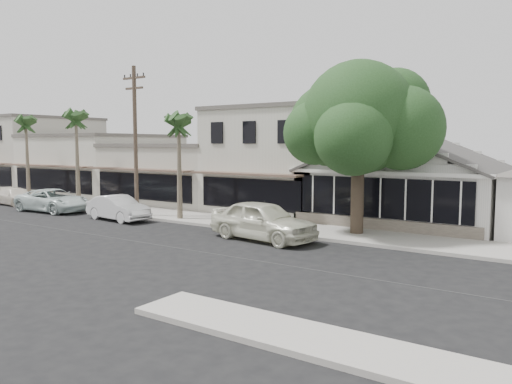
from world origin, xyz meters
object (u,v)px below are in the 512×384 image
Objects in this scene: utility_pole at (135,138)px; car_3 at (16,197)px; car_1 at (118,208)px; shade_tree at (360,121)px; car_0 at (263,220)px; car_2 at (53,200)px.

car_3 is (-11.91, -0.73, -4.17)m from utility_pole.
shade_tree reaches higher than car_1.
car_0 reaches higher than car_3.
utility_pole is 7.79m from car_2.
car_0 is 1.00× the size of car_2.
shade_tree is at bearing -32.52° from car_0.
utility_pole is 4.30m from car_1.
car_0 is at bearing -130.08° from shade_tree.
car_1 is at bearing -165.53° from shade_tree.
shade_tree reaches higher than car_0.
car_1 is 1.02× the size of car_3.
utility_pole reaches higher than shade_tree.
utility_pole is 12.64m from car_3.
car_1 is at bearing -94.46° from car_2.
car_0 is at bearing -94.73° from car_2.
car_3 is at bearing 80.39° from car_2.
shade_tree is at bearing -70.30° from car_1.
utility_pole is 2.10× the size of car_3.
car_2 is at bearing 96.44° from car_0.
utility_pole reaches higher than car_1.
car_1 is 0.82× the size of car_2.
car_2 is 20.67m from shade_tree.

